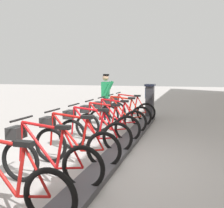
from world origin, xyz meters
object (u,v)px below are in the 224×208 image
at_px(bike_docked_0, 129,109).
at_px(bike_docked_1, 123,113).
at_px(bike_docked_4, 91,131).
at_px(worker_near_rack, 106,95).
at_px(payment_kiosk, 150,100).
at_px(bike_docked_2, 114,118).
at_px(bike_docked_5, 72,142).
at_px(bike_docked_6, 46,158).
at_px(bike_docked_7, 4,182).
at_px(bike_docked_3, 104,124).

distance_m(bike_docked_0, bike_docked_1, 0.93).
distance_m(bike_docked_4, worker_near_rack, 3.86).
distance_m(payment_kiosk, bike_docked_2, 2.96).
bearing_deg(worker_near_rack, bike_docked_5, 100.51).
bearing_deg(bike_docked_6, bike_docked_0, -90.00).
relative_size(bike_docked_0, bike_docked_5, 1.00).
bearing_deg(bike_docked_2, bike_docked_6, 90.00).
xyz_separation_m(bike_docked_2, worker_near_rack, (0.86, -1.88, 0.48)).
bearing_deg(bike_docked_5, payment_kiosk, -95.75).
xyz_separation_m(bike_docked_1, bike_docked_7, (0.00, 5.56, 0.00)).
relative_size(payment_kiosk, bike_docked_3, 0.74).
xyz_separation_m(payment_kiosk, bike_docked_3, (0.57, 3.82, -0.24)).
relative_size(bike_docked_2, bike_docked_4, 1.00).
xyz_separation_m(bike_docked_3, bike_docked_5, (0.00, 1.85, 0.00)).
xyz_separation_m(bike_docked_3, bike_docked_6, (0.00, 2.78, 0.00)).
distance_m(bike_docked_1, bike_docked_5, 3.71).
xyz_separation_m(bike_docked_5, worker_near_rack, (0.86, -4.66, 0.48)).
relative_size(bike_docked_1, bike_docked_6, 1.00).
distance_m(bike_docked_7, worker_near_rack, 6.58).
xyz_separation_m(bike_docked_0, bike_docked_6, (0.00, 5.56, 0.00)).
height_order(bike_docked_2, bike_docked_3, same).
relative_size(payment_kiosk, bike_docked_5, 0.74).
bearing_deg(payment_kiosk, bike_docked_6, 85.05).
bearing_deg(bike_docked_6, bike_docked_1, -90.00).
xyz_separation_m(bike_docked_1, worker_near_rack, (0.86, -0.95, 0.48)).
bearing_deg(bike_docked_0, worker_near_rack, -1.46).
height_order(bike_docked_0, bike_docked_7, same).
bearing_deg(bike_docked_1, bike_docked_3, 90.00).
xyz_separation_m(bike_docked_2, bike_docked_6, (0.00, 3.71, 0.00)).
xyz_separation_m(bike_docked_2, bike_docked_4, (0.00, 1.85, 0.00)).
relative_size(bike_docked_7, worker_near_rack, 1.04).
bearing_deg(bike_docked_3, bike_docked_6, 90.00).
height_order(bike_docked_0, bike_docked_2, same).
bearing_deg(bike_docked_1, payment_kiosk, -106.21).
height_order(bike_docked_2, bike_docked_5, same).
bearing_deg(bike_docked_3, payment_kiosk, -98.51).
distance_m(bike_docked_5, worker_near_rack, 4.76).
bearing_deg(payment_kiosk, bike_docked_4, 83.13).
distance_m(bike_docked_0, bike_docked_5, 4.63).
relative_size(bike_docked_3, bike_docked_7, 1.00).
bearing_deg(worker_near_rack, bike_docked_2, 114.73).
bearing_deg(bike_docked_3, bike_docked_4, 90.00).
distance_m(bike_docked_4, bike_docked_7, 2.78).
relative_size(bike_docked_1, bike_docked_3, 1.00).
distance_m(bike_docked_4, bike_docked_6, 1.85).
relative_size(bike_docked_0, bike_docked_7, 1.00).
xyz_separation_m(payment_kiosk, bike_docked_6, (0.57, 6.60, -0.24)).
bearing_deg(bike_docked_1, bike_docked_7, 90.00).
bearing_deg(bike_docked_3, bike_docked_0, -90.00).
bearing_deg(bike_docked_1, bike_docked_6, 90.00).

